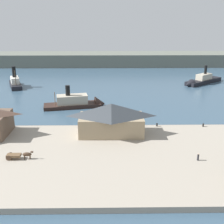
% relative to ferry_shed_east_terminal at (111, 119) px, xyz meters
% --- Properties ---
extents(ground_plane, '(320.00, 320.00, 0.00)m').
position_rel_ferry_shed_east_terminal_xyz_m(ground_plane, '(0.75, 9.91, -5.43)').
color(ground_plane, '#385166').
extents(quay_promenade, '(110.00, 36.00, 1.20)m').
position_rel_ferry_shed_east_terminal_xyz_m(quay_promenade, '(0.75, -12.09, -4.83)').
color(quay_promenade, '#9E9384').
rests_on(quay_promenade, ground).
extents(seawall_edge, '(110.00, 0.80, 1.00)m').
position_rel_ferry_shed_east_terminal_xyz_m(seawall_edge, '(0.75, 6.31, -4.93)').
color(seawall_edge, gray).
rests_on(seawall_edge, ground).
extents(ferry_shed_east_terminal, '(16.92, 8.65, 8.33)m').
position_rel_ferry_shed_east_terminal_xyz_m(ferry_shed_east_terminal, '(0.00, 0.00, 0.00)').
color(ferry_shed_east_terminal, '#998466').
rests_on(ferry_shed_east_terminal, quay_promenade).
extents(horse_cart, '(5.84, 1.62, 1.87)m').
position_rel_ferry_shed_east_terminal_xyz_m(horse_cart, '(-20.30, -13.52, -3.31)').
color(horse_cart, brown).
rests_on(horse_cart, quay_promenade).
extents(pedestrian_standing_center, '(0.40, 0.40, 1.62)m').
position_rel_ferry_shed_east_terminal_xyz_m(pedestrian_standing_center, '(18.50, -14.68, -3.49)').
color(pedestrian_standing_center, '#232328').
rests_on(pedestrian_standing_center, quay_promenade).
extents(mooring_post_east, '(0.44, 0.44, 0.90)m').
position_rel_ferry_shed_east_terminal_xyz_m(mooring_post_east, '(26.03, 4.69, -3.78)').
color(mooring_post_east, black).
rests_on(mooring_post_east, quay_promenade).
extents(mooring_post_center_east, '(0.44, 0.44, 0.90)m').
position_rel_ferry_shed_east_terminal_xyz_m(mooring_post_center_east, '(13.00, 5.10, -3.78)').
color(mooring_post_center_east, black).
rests_on(mooring_post_center_east, quay_promenade).
extents(ferry_moored_east, '(22.53, 9.88, 10.12)m').
position_rel_ferry_shed_east_terminal_xyz_m(ferry_moored_east, '(-11.09, 27.43, -3.89)').
color(ferry_moored_east, black).
rests_on(ferry_moored_east, ground).
extents(ferry_approaching_east, '(10.29, 16.97, 10.70)m').
position_rel_ferry_shed_east_terminal_xyz_m(ferry_approaching_east, '(-44.06, 58.69, -3.51)').
color(ferry_approaching_east, black).
rests_on(ferry_approaching_east, ground).
extents(ferry_outer_harbor, '(22.86, 19.23, 10.04)m').
position_rel_ferry_shed_east_terminal_xyz_m(ferry_outer_harbor, '(43.88, 62.62, -3.91)').
color(ferry_outer_harbor, black).
rests_on(ferry_outer_harbor, ground).
extents(far_headland, '(180.00, 24.00, 8.00)m').
position_rel_ferry_shed_east_terminal_xyz_m(far_headland, '(0.75, 119.91, -1.43)').
color(far_headland, '#60665B').
rests_on(far_headland, ground).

